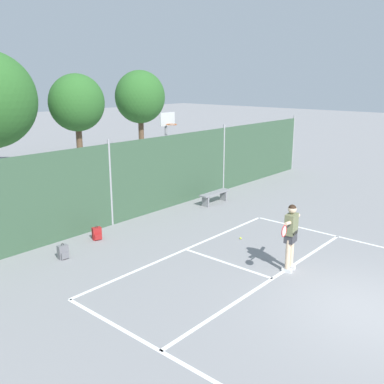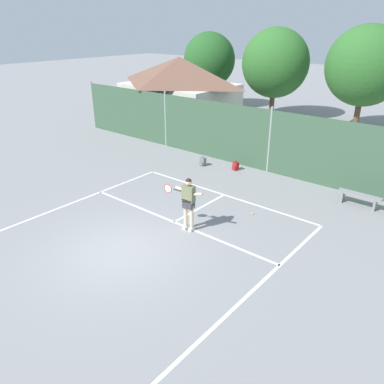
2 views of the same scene
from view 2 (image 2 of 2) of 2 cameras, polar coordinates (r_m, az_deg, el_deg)
The scene contains 10 objects.
ground_plane at distance 11.99m, azimuth -10.71°, elevation -8.77°, with size 120.00×120.00×0.00m, color gray.
court_markings at distance 12.34m, azimuth -8.42°, elevation -7.57°, with size 8.30×11.10×0.01m.
chainlink_fence at distance 17.90m, azimuth 11.49°, elevation 7.39°, with size 26.09×0.09×3.04m.
clubhouse_building at distance 25.24m, azimuth -1.84°, elevation 14.64°, with size 7.07×5.17×4.51m.
treeline_backdrop at distance 27.36m, azimuth 19.25°, elevation 17.30°, with size 25.82×4.34×6.42m.
tennis_player at distance 12.48m, azimuth -0.57°, elevation -1.13°, with size 1.42×0.38×1.85m.
tennis_ball at distance 14.11m, azimuth 9.01°, elevation -3.19°, with size 0.07×0.07×0.07m, color #CCE033.
backpack_grey at distance 18.71m, azimuth 1.63°, elevation 4.54°, with size 0.30×0.27×0.46m.
backpack_red at distance 18.24m, azimuth 6.52°, elevation 3.87°, with size 0.32×0.31×0.46m.
courtside_bench at distance 15.78m, azimuth 23.70°, elevation -0.70°, with size 1.60×0.36×0.48m.
Camera 2 is at (8.02, -6.22, 6.39)m, focal length 35.72 mm.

